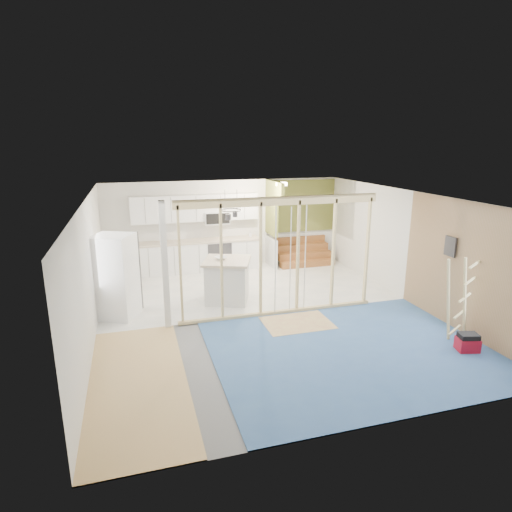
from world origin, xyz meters
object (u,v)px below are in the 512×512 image
object	(u,v)px
island	(227,281)
ladder	(459,299)
toolbox	(468,343)
fridge	(115,277)

from	to	relation	value
island	ladder	distance (m)	4.94
toolbox	ladder	world-z (taller)	ladder
fridge	toolbox	size ratio (longest dim) A/B	4.27
toolbox	ladder	xyz separation A→B (m)	(0.07, 0.41, 0.68)
fridge	toolbox	bearing A→B (deg)	-4.94
island	toolbox	xyz separation A→B (m)	(3.60, -3.70, -0.34)
island	toolbox	distance (m)	5.18
ladder	fridge	bearing A→B (deg)	132.55
fridge	toolbox	world-z (taller)	fridge
island	toolbox	size ratio (longest dim) A/B	3.17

